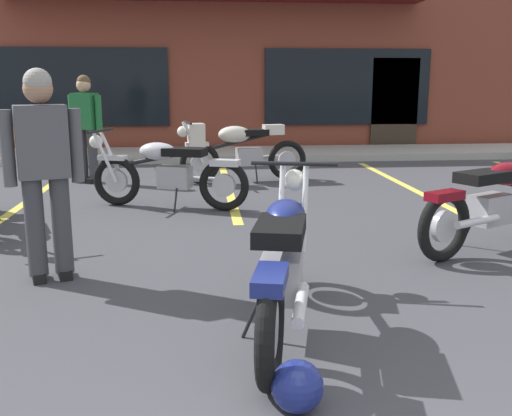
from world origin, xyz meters
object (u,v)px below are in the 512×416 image
motorcycle_black_cruiser (237,149)px  helmet_on_pavement (297,386)px  motorcycle_red_sportbike (167,172)px  person_by_back_row (86,122)px  motorcycle_foreground_classic (284,260)px  motorcycle_silver_naked (497,202)px  person_near_building (44,164)px

motorcycle_black_cruiser → helmet_on_pavement: motorcycle_black_cruiser is taller
motorcycle_red_sportbike → person_by_back_row: (-1.35, 2.07, 0.49)m
motorcycle_foreground_classic → motorcycle_black_cruiser: size_ratio=0.99×
motorcycle_red_sportbike → person_by_back_row: bearing=123.2°
helmet_on_pavement → motorcycle_black_cruiser: bearing=88.7°
motorcycle_silver_naked → helmet_on_pavement: size_ratio=7.41×
motorcycle_foreground_classic → helmet_on_pavement: motorcycle_foreground_classic is taller
motorcycle_silver_naked → helmet_on_pavement: bearing=-131.9°
motorcycle_silver_naked → person_near_building: (-4.00, -0.53, 0.49)m
motorcycle_foreground_classic → motorcycle_silver_naked: 2.81m
motorcycle_foreground_classic → helmet_on_pavement: (-0.07, -0.97, -0.33)m
person_by_back_row → helmet_on_pavement: size_ratio=6.44×
person_by_back_row → motorcycle_red_sportbike: bearing=-56.8°
motorcycle_silver_naked → motorcycle_foreground_classic: bearing=-144.2°
person_near_building → motorcycle_red_sportbike: bearing=73.7°
motorcycle_red_sportbike → motorcycle_black_cruiser: bearing=61.8°
motorcycle_silver_naked → person_near_building: size_ratio=1.15×
person_near_building → helmet_on_pavement: (1.65, -2.08, -0.82)m
motorcycle_foreground_classic → motorcycle_red_sportbike: same height
motorcycle_foreground_classic → person_near_building: bearing=147.1°
motorcycle_red_sportbike → helmet_on_pavement: bearing=-79.8°
motorcycle_foreground_classic → motorcycle_red_sportbike: (-0.93, 3.83, 0.00)m
motorcycle_foreground_classic → motorcycle_black_cruiser: (0.08, 5.71, 0.07)m
person_near_building → person_by_back_row: bearing=96.7°
person_near_building → motorcycle_silver_naked: bearing=7.6°
motorcycle_foreground_classic → person_near_building: size_ratio=1.24×
motorcycle_red_sportbike → motorcycle_black_cruiser: size_ratio=0.97×
person_by_back_row → motorcycle_foreground_classic: bearing=-68.8°
motorcycle_black_cruiser → helmet_on_pavement: bearing=-91.3°
motorcycle_black_cruiser → motorcycle_red_sportbike: bearing=-118.2°
motorcycle_silver_naked → person_near_building: 4.07m
person_near_building → helmet_on_pavement: 2.78m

